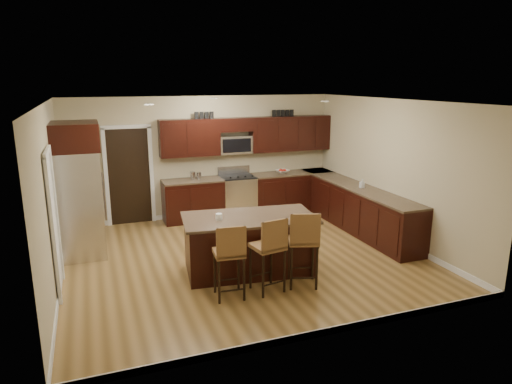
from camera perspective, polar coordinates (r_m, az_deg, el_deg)
name	(u,v)px	position (r m, az deg, el deg)	size (l,w,h in m)	color
floor	(244,257)	(8.12, -1.51, -8.14)	(6.00, 6.00, 0.00)	olive
ceiling	(243,101)	(7.54, -1.64, 11.26)	(6.00, 6.00, 0.00)	silver
wall_back	(204,157)	(10.31, -6.50, 4.34)	(6.00, 6.00, 0.00)	tan
wall_left	(51,198)	(7.36, -24.30, -0.70)	(5.50, 5.50, 0.00)	tan
wall_right	(392,171)	(9.11, 16.61, 2.58)	(5.50, 5.50, 0.00)	tan
base_cabinets	(305,202)	(9.94, 6.18, -1.26)	(4.02, 3.96, 0.92)	black
upper_cabinets	(250,134)	(10.38, -0.72, 7.23)	(4.00, 0.33, 0.80)	black
range	(237,196)	(10.39, -2.34, -0.45)	(0.76, 0.64, 1.11)	silver
microwave	(235,145)	(10.31, -2.66, 5.94)	(0.76, 0.31, 0.40)	silver
doorway	(129,177)	(10.10, -15.56, 1.87)	(0.85, 0.03, 2.06)	black
pantry_door	(53,225)	(7.15, -24.02, -3.82)	(0.03, 0.80, 2.04)	white
letter_decor	(244,114)	(10.29, -1.49, 9.71)	(2.20, 0.03, 0.15)	black
island	(249,245)	(7.44, -0.85, -6.69)	(2.22, 1.34, 0.92)	black
stool_left	(230,253)	(6.43, -3.30, -7.61)	(0.45, 0.45, 1.11)	brown
stool_mid	(270,246)	(6.61, 1.75, -6.82)	(0.49, 0.49, 1.14)	brown
stool_right	(304,240)	(6.81, 5.97, -6.03)	(0.56, 0.56, 1.18)	brown
refrigerator	(80,189)	(8.48, -21.19, 0.38)	(0.79, 1.00, 2.35)	silver
floor_mat	(276,220)	(10.19, 2.48, -3.48)	(1.00, 0.67, 0.01)	brown
fruit_bowl	(282,171)	(10.67, 3.32, 2.58)	(0.30, 0.30, 0.07)	silver
soap_bottle	(362,183)	(9.43, 13.12, 1.05)	(0.08, 0.08, 0.18)	#B2B2B2
canister_tall	(193,176)	(10.01, -7.91, 2.03)	(0.12, 0.12, 0.18)	silver
canister_short	(199,176)	(10.04, -7.15, 2.03)	(0.11, 0.11, 0.16)	silver
island_jar	(219,217)	(7.13, -4.67, -3.10)	(0.10, 0.10, 0.10)	white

